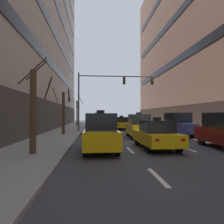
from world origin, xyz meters
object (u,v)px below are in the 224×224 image
at_px(taxi_driving_4, 96,120).
at_px(traffic_signal_0, 107,89).
at_px(car_parked_2, 177,124).
at_px(street_tree_1, 77,112).
at_px(street_tree_2, 63,111).
at_px(taxi_driving_1, 156,135).
at_px(car_driving_5, 98,124).
at_px(taxi_driving_0, 121,123).
at_px(car_driving_2, 115,122).
at_px(taxi_driving_6, 139,126).
at_px(street_tree_0, 33,109).
at_px(taxi_driving_3, 100,132).

height_order(taxi_driving_4, traffic_signal_0, traffic_signal_0).
distance_m(car_parked_2, street_tree_1, 20.09).
height_order(car_parked_2, street_tree_2, street_tree_2).
height_order(taxi_driving_1, car_parked_2, car_parked_2).
xyz_separation_m(taxi_driving_4, car_driving_5, (-0.06, -16.03, -0.06)).
height_order(taxi_driving_0, car_parked_2, car_parked_2).
relative_size(car_driving_2, street_tree_2, 1.00).
xyz_separation_m(taxi_driving_4, street_tree_2, (-3.35, -17.58, 1.21)).
xyz_separation_m(taxi_driving_0, car_driving_2, (-0.15, 6.89, -0.03)).
bearing_deg(taxi_driving_4, car_driving_5, -90.20).
height_order(taxi_driving_6, street_tree_0, street_tree_0).
height_order(taxi_driving_3, street_tree_2, street_tree_2).
xyz_separation_m(car_driving_2, taxi_driving_4, (-3.11, 2.80, 0.29)).
height_order(taxi_driving_1, taxi_driving_4, taxi_driving_4).
relative_size(car_driving_5, street_tree_2, 0.98).
bearing_deg(taxi_driving_4, car_parked_2, -68.84).
relative_size(taxi_driving_0, traffic_signal_0, 0.46).
xyz_separation_m(car_parked_2, street_tree_0, (-10.65, -8.35, 1.17)).
distance_m(car_parked_2, traffic_signal_0, 9.24).
bearing_deg(traffic_signal_0, street_tree_0, -107.81).
bearing_deg(street_tree_1, taxi_driving_1, -74.66).
xyz_separation_m(taxi_driving_1, taxi_driving_3, (-3.27, -0.61, 0.21)).
relative_size(taxi_driving_4, traffic_signal_0, 0.47).
bearing_deg(street_tree_1, car_driving_5, -76.90).
height_order(taxi_driving_0, car_driving_2, taxi_driving_0).
xyz_separation_m(car_driving_2, car_driving_5, (-3.17, -13.23, 0.22)).
bearing_deg(traffic_signal_0, car_driving_5, -113.16).
bearing_deg(taxi_driving_6, street_tree_2, 160.21).
bearing_deg(car_driving_5, street_tree_0, -106.43).
distance_m(taxi_driving_0, street_tree_2, 10.39).
bearing_deg(street_tree_0, street_tree_2, 89.98).
xyz_separation_m(taxi_driving_6, car_parked_2, (3.92, 1.14, 0.07)).
bearing_deg(car_driving_5, street_tree_1, 103.10).
bearing_deg(taxi_driving_6, car_driving_5, 130.92).
xyz_separation_m(car_driving_2, street_tree_1, (-6.46, 0.92, 1.70)).
bearing_deg(street_tree_0, street_tree_1, 89.99).
height_order(taxi_driving_4, street_tree_1, street_tree_1).
distance_m(taxi_driving_3, car_parked_2, 10.44).
bearing_deg(street_tree_2, street_tree_0, -90.02).
xyz_separation_m(car_driving_5, street_tree_2, (-3.29, -1.55, 1.28)).
distance_m(taxi_driving_1, street_tree_0, 6.86).
xyz_separation_m(traffic_signal_0, street_tree_1, (-4.48, 11.38, -2.58)).
height_order(car_driving_5, street_tree_1, street_tree_1).
height_order(taxi_driving_0, taxi_driving_1, taxi_driving_0).
xyz_separation_m(traffic_signal_0, street_tree_2, (-4.48, -4.32, -2.78)).
relative_size(taxi_driving_6, street_tree_0, 0.87).
height_order(taxi_driving_0, taxi_driving_3, taxi_driving_3).
xyz_separation_m(taxi_driving_0, taxi_driving_3, (-3.37, -16.52, 0.19)).
distance_m(taxi_driving_0, taxi_driving_1, 15.91).
distance_m(taxi_driving_1, car_parked_2, 7.92).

